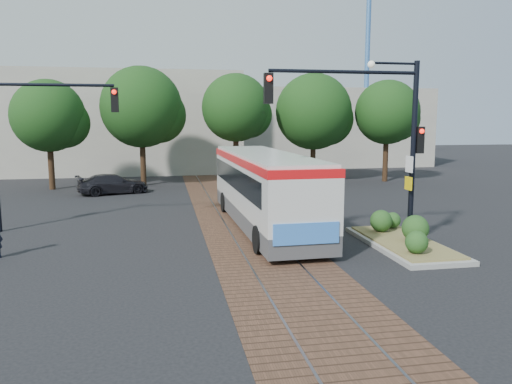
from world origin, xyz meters
The scene contains 10 objects.
ground centered at (0.00, 0.00, 0.00)m, with size 120.00×120.00×0.00m, color black.
trackbed centered at (0.00, 4.00, 0.01)m, with size 3.60×40.00×0.02m.
tree_row centered at (1.21, 16.42, 4.85)m, with size 26.40×5.60×7.67m.
warehouses centered at (-0.53, 28.75, 3.81)m, with size 40.00×13.00×8.00m.
crane centered at (18.00, 34.00, 10.88)m, with size 8.00×0.50×18.00m.
city_bus centered at (0.75, 3.06, 1.66)m, with size 2.66×11.17×2.97m.
traffic_island centered at (4.82, -0.90, 0.33)m, with size 2.20×5.20×1.13m.
signal_pole_main centered at (3.86, -0.81, 4.16)m, with size 5.49×0.46×6.00m.
signal_pole_left centered at (-8.37, 4.00, 3.86)m, with size 4.99×0.34×6.00m.
parked_car centered at (-6.12, 13.38, 0.58)m, with size 1.63×4.00×1.16m, color black.
Camera 1 is at (-3.20, -16.38, 4.32)m, focal length 35.00 mm.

